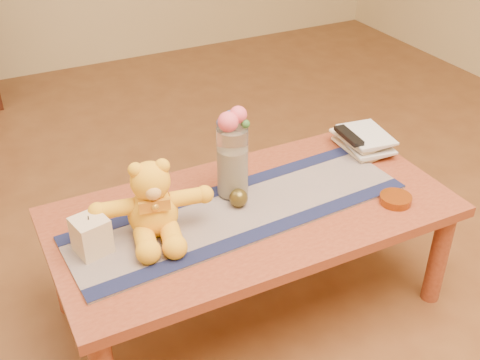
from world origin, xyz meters
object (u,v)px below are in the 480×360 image
glass_vase (233,162)px  amber_dish (396,199)px  bronze_ball (239,198)px  tv_remote (349,136)px  teddy_bear (152,199)px  book_bottom (346,151)px  pillar_candle (91,235)px

glass_vase → amber_dish: size_ratio=2.31×
bronze_ball → tv_remote: (0.56, 0.14, 0.04)m
teddy_bear → amber_dish: bearing=-4.6°
book_bottom → tv_remote: bearing=-93.0°
glass_vase → book_bottom: size_ratio=1.17×
glass_vase → tv_remote: size_ratio=1.62×
book_bottom → bronze_ball: bearing=-163.3°
pillar_candle → book_bottom: 1.09m
tv_remote → amber_dish: tv_remote is taller
bronze_ball → amber_dish: 0.56m
tv_remote → pillar_candle: bearing=-167.1°
bronze_ball → amber_dish: bearing=-23.8°
glass_vase → tv_remote: glass_vase is taller
teddy_bear → book_bottom: (0.87, 0.15, -0.12)m
teddy_bear → amber_dish: 0.86m
pillar_candle → glass_vase: size_ratio=0.46×
glass_vase → bronze_ball: size_ratio=3.97×
pillar_candle → book_bottom: (1.07, 0.16, -0.06)m
book_bottom → amber_dish: bearing=-95.6°
bronze_ball → teddy_bear: bearing=-179.3°
teddy_bear → amber_dish: teddy_bear is taller
bronze_ball → tv_remote: tv_remote is taller
bronze_ball → amber_dish: bronze_ball is taller
bronze_ball → glass_vase: bearing=78.1°
book_bottom → glass_vase: bearing=-171.1°
pillar_candle → tv_remote: pillar_candle is taller
teddy_bear → book_bottom: 0.89m
glass_vase → teddy_bear: bearing=-165.7°
bronze_ball → book_bottom: (0.56, 0.15, -0.03)m
teddy_bear → pillar_candle: 0.22m
glass_vase → bronze_ball: (-0.02, -0.08, -0.10)m
book_bottom → pillar_candle: bearing=-169.6°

